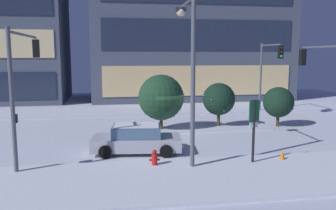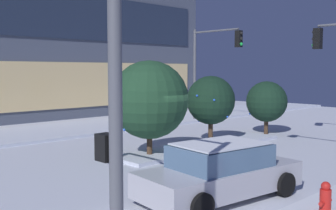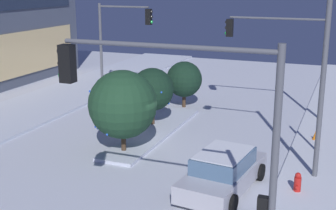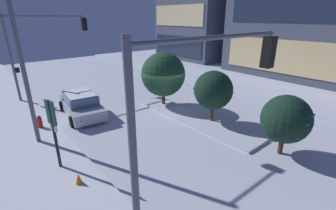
# 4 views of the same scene
# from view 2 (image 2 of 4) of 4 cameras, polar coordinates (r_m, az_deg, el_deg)

# --- Properties ---
(ground) EXTENTS (52.00, 52.00, 0.00)m
(ground) POSITION_cam_2_polar(r_m,az_deg,el_deg) (16.38, 0.49, -7.19)
(ground) COLOR silver
(curb_strip_far) EXTENTS (52.00, 5.20, 0.14)m
(curb_strip_far) POSITION_cam_2_polar(r_m,az_deg,el_deg) (23.60, -15.07, -3.47)
(curb_strip_far) COLOR silver
(curb_strip_far) RESTS_ON ground
(median_strip) EXTENTS (9.00, 1.80, 0.14)m
(median_strip) POSITION_cam_2_polar(r_m,az_deg,el_deg) (18.33, 5.04, -5.69)
(median_strip) COLOR silver
(median_strip) RESTS_ON ground
(car_near) EXTENTS (4.84, 2.54, 1.49)m
(car_near) POSITION_cam_2_polar(r_m,az_deg,el_deg) (11.20, 7.21, -9.15)
(car_near) COLOR #B7B7C1
(car_near) RESTS_ON ground
(traffic_light_corner_near_left) EXTENTS (0.32, 5.87, 6.23)m
(traffic_light_corner_near_left) POSITION_cam_2_polar(r_m,az_deg,el_deg) (7.26, -18.36, 12.03)
(traffic_light_corner_near_left) COLOR #565960
(traffic_light_corner_near_left) RESTS_ON ground
(traffic_light_corner_far_right) EXTENTS (0.32, 3.95, 6.09)m
(traffic_light_corner_far_right) POSITION_cam_2_polar(r_m,az_deg,el_deg) (26.71, 6.16, 6.56)
(traffic_light_corner_far_right) COLOR #565960
(traffic_light_corner_far_right) RESTS_ON ground
(fire_hydrant) EXTENTS (0.48, 0.26, 0.85)m
(fire_hydrant) POSITION_cam_2_polar(r_m,az_deg,el_deg) (10.44, 20.91, -12.19)
(fire_hydrant) COLOR red
(fire_hydrant) RESTS_ON ground
(decorated_tree_median) EXTENTS (2.17, 2.17, 2.83)m
(decorated_tree_median) POSITION_cam_2_polar(r_m,az_deg,el_deg) (22.58, 13.46, 0.46)
(decorated_tree_median) COLOR #473323
(decorated_tree_median) RESTS_ON ground
(decorated_tree_left_of_median) EXTENTS (3.08, 3.04, 3.79)m
(decorated_tree_left_of_median) POSITION_cam_2_polar(r_m,az_deg,el_deg) (15.96, -2.59, 0.72)
(decorated_tree_left_of_median) COLOR #473323
(decorated_tree_left_of_median) RESTS_ON ground
(decorated_tree_right_of_median) EXTENTS (2.28, 2.25, 3.15)m
(decorated_tree_right_of_median) POSITION_cam_2_polar(r_m,az_deg,el_deg) (19.19, 5.93, 0.65)
(decorated_tree_right_of_median) COLOR #473323
(decorated_tree_right_of_median) RESTS_ON ground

